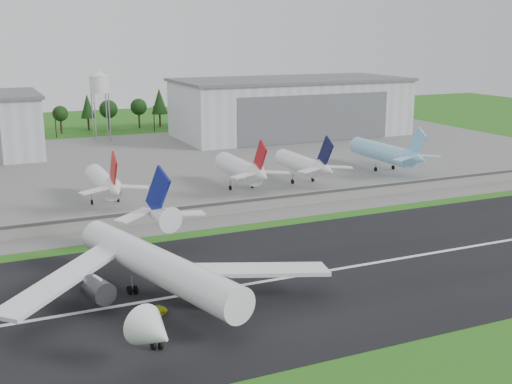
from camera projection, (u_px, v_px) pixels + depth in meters
name	position (u px, v px, depth m)	size (l,w,h in m)	color
ground	(339.00, 293.00, 111.86)	(600.00, 600.00, 0.00)	#236718
runway	(311.00, 274.00, 120.71)	(320.00, 60.00, 0.10)	black
runway_centerline	(311.00, 274.00, 120.69)	(220.00, 1.00, 0.02)	white
apron	(155.00, 167.00, 218.19)	(320.00, 150.00, 0.10)	slate
blast_fence	(224.00, 208.00, 160.15)	(240.00, 0.61, 3.50)	gray
hangar_east	(291.00, 107.00, 284.76)	(102.00, 47.00, 25.20)	silver
water_tower	(99.00, 82.00, 267.96)	(8.40, 8.40, 29.40)	#99999E
utility_poles	(107.00, 135.00, 289.10)	(230.00, 3.00, 12.00)	black
treeline	(101.00, 130.00, 302.40)	(320.00, 16.00, 22.00)	black
main_airliner	(158.00, 274.00, 107.42)	(54.95, 58.19, 18.17)	white
ground_vehicle	(150.00, 311.00, 102.70)	(2.50, 5.42, 1.51)	#C8D318
parked_jet_red_a	(105.00, 183.00, 168.32)	(7.36, 31.29, 16.44)	white
parked_jet_red_b	(243.00, 170.00, 183.96)	(7.36, 31.29, 16.71)	white
parked_jet_navy	(305.00, 165.00, 192.00)	(7.36, 31.29, 16.46)	white
parked_jet_skyblue	(388.00, 153.00, 209.64)	(7.36, 37.29, 16.77)	#89C8ED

